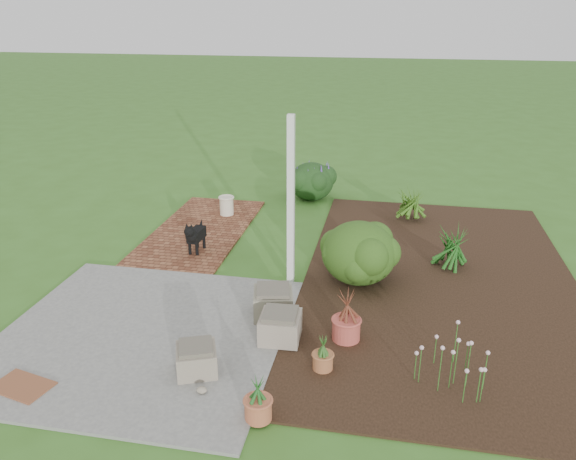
% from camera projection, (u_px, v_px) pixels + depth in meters
% --- Properties ---
extents(ground, '(80.00, 80.00, 0.00)m').
position_uv_depth(ground, '(270.00, 282.00, 8.41)').
color(ground, '#396921').
rests_on(ground, ground).
extents(concrete_patio, '(3.50, 3.50, 0.04)m').
position_uv_depth(concrete_patio, '(142.00, 335.00, 7.03)').
color(concrete_patio, slate).
rests_on(concrete_patio, ground).
extents(brick_path, '(1.60, 3.50, 0.04)m').
position_uv_depth(brick_path, '(201.00, 230.00, 10.30)').
color(brick_path, brown).
rests_on(brick_path, ground).
extents(garden_bed, '(4.00, 7.00, 0.03)m').
position_uv_depth(garden_bed, '(439.00, 281.00, 8.42)').
color(garden_bed, black).
rests_on(garden_bed, ground).
extents(veranda_post, '(0.10, 0.10, 2.50)m').
position_uv_depth(veranda_post, '(291.00, 202.00, 7.98)').
color(veranda_post, white).
rests_on(veranda_post, ground).
extents(stone_trough_near, '(0.57, 0.57, 0.29)m').
position_uv_depth(stone_trough_near, '(197.00, 360.00, 6.24)').
color(stone_trough_near, '#746557').
rests_on(stone_trough_near, concrete_patio).
extents(stone_trough_mid, '(0.61, 0.61, 0.34)m').
position_uv_depth(stone_trough_mid, '(273.00, 303.00, 7.38)').
color(stone_trough_mid, '#737059').
rests_on(stone_trough_mid, concrete_patio).
extents(stone_trough_far, '(0.50, 0.50, 0.32)m').
position_uv_depth(stone_trough_far, '(280.00, 327.00, 6.85)').
color(stone_trough_far, gray).
rests_on(stone_trough_far, concrete_patio).
extents(coir_doormat, '(0.69, 0.53, 0.02)m').
position_uv_depth(coir_doormat, '(22.00, 386.00, 6.03)').
color(coir_doormat, brown).
rests_on(coir_doormat, concrete_patio).
extents(black_dog, '(0.21, 0.62, 0.53)m').
position_uv_depth(black_dog, '(195.00, 235.00, 9.22)').
color(black_dog, black).
rests_on(black_dog, brick_path).
extents(cream_ceramic_urn, '(0.27, 0.27, 0.36)m').
position_uv_depth(cream_ceramic_urn, '(227.00, 206.00, 10.97)').
color(cream_ceramic_urn, beige).
rests_on(cream_ceramic_urn, brick_path).
extents(evergreen_shrub, '(1.27, 1.27, 0.93)m').
position_uv_depth(evergreen_shrub, '(359.00, 251.00, 8.24)').
color(evergreen_shrub, '#143A0A').
rests_on(evergreen_shrub, garden_bed).
extents(agapanthus_clump_back, '(1.10, 1.10, 0.77)m').
position_uv_depth(agapanthus_clump_back, '(451.00, 244.00, 8.71)').
color(agapanthus_clump_back, '#173B12').
rests_on(agapanthus_clump_back, garden_bed).
extents(agapanthus_clump_front, '(0.91, 0.91, 0.74)m').
position_uv_depth(agapanthus_clump_front, '(410.00, 201.00, 10.68)').
color(agapanthus_clump_front, '#17390C').
rests_on(agapanthus_clump_front, garden_bed).
extents(pink_flower_patch, '(0.86, 0.86, 0.55)m').
position_uv_depth(pink_flower_patch, '(452.00, 358.00, 6.07)').
color(pink_flower_patch, '#113D0F').
rests_on(pink_flower_patch, garden_bed).
extents(terracotta_pot_bronze, '(0.45, 0.45, 0.28)m').
position_uv_depth(terracotta_pot_bronze, '(346.00, 329.00, 6.87)').
color(terracotta_pot_bronze, '#B5493D').
rests_on(terracotta_pot_bronze, garden_bed).
extents(terracotta_pot_small_left, '(0.30, 0.30, 0.19)m').
position_uv_depth(terracotta_pot_small_left, '(323.00, 361.00, 6.32)').
color(terracotta_pot_small_left, '#A15F36').
rests_on(terracotta_pot_small_left, garden_bed).
extents(terracotta_pot_small_right, '(0.32, 0.32, 0.23)m').
position_uv_depth(terracotta_pot_small_right, '(258.00, 409.00, 5.54)').
color(terracotta_pot_small_right, '#AE5B3B').
rests_on(terracotta_pot_small_right, garden_bed).
extents(purple_flowering_bush, '(1.09, 1.09, 0.81)m').
position_uv_depth(purple_flowering_bush, '(311.00, 180.00, 11.92)').
color(purple_flowering_bush, black).
rests_on(purple_flowering_bush, ground).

